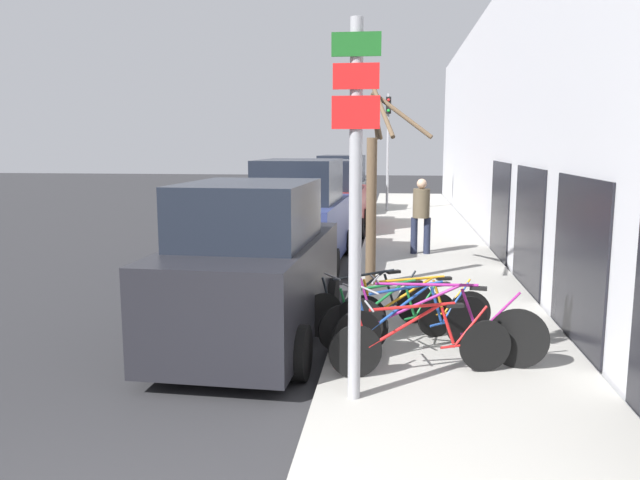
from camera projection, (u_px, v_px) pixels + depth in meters
ground_plane at (316, 263)px, 14.53m from camera, size 80.00×80.00×0.00m
sidewalk_curb at (423, 243)px, 16.96m from camera, size 3.20×32.00×0.15m
building_facade at (495, 126)px, 16.17m from camera, size 0.23×32.00×6.50m
signpost at (355, 203)px, 6.20m from camera, size 0.47×0.15×3.83m
bicycle_0 at (421, 344)px, 7.12m from camera, size 2.09×0.64×0.85m
bicycle_1 at (436, 327)px, 7.57m from camera, size 2.59×0.55×0.99m
bicycle_2 at (414, 324)px, 7.81m from camera, size 1.97×1.24×0.91m
bicycle_3 at (390, 317)px, 8.21m from camera, size 1.80×1.12×0.84m
bicycle_4 at (417, 312)px, 8.46m from camera, size 2.05×0.67×0.86m
bicycle_5 at (370, 305)px, 8.83m from camera, size 1.81×1.20×0.85m
parked_car_0 at (252, 271)px, 8.62m from camera, size 2.15×4.25×2.27m
parked_car_1 at (300, 218)px, 14.24m from camera, size 2.23×4.54×2.42m
parked_car_2 at (332, 200)px, 19.49m from camera, size 2.12×4.34×2.26m
parked_car_3 at (342, 188)px, 24.52m from camera, size 2.20×4.21×2.30m
pedestrian_near at (421, 211)px, 14.82m from camera, size 0.47×0.40×1.80m
street_tree at (374, 188)px, 11.49m from camera, size 1.18×2.37×3.68m
traffic_light at (388, 136)px, 24.09m from camera, size 0.20×0.30×4.50m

